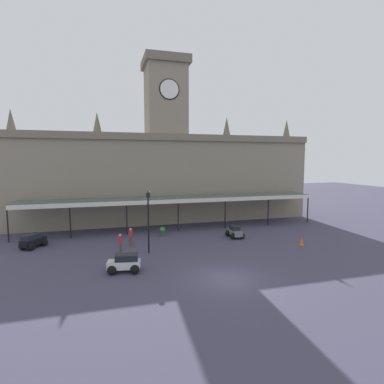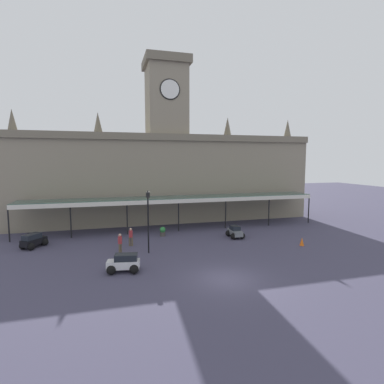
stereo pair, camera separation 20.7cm
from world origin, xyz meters
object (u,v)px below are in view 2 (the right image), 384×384
object	(u,v)px
car_black_estate	(34,241)
car_white_estate	(124,264)
pedestrian_near_entrance	(120,243)
planter_near_kerb	(163,231)
pedestrian_beside_cars	(131,236)
traffic_cone	(302,242)
victorian_lamppost	(148,215)
car_grey_sedan	(235,233)

from	to	relation	value
car_black_estate	car_white_estate	world-z (taller)	same
car_white_estate	pedestrian_near_entrance	distance (m)	4.46
car_white_estate	planter_near_kerb	world-z (taller)	car_white_estate
pedestrian_beside_cars	traffic_cone	bearing A→B (deg)	-14.93
victorian_lamppost	traffic_cone	world-z (taller)	victorian_lamppost
pedestrian_beside_cars	victorian_lamppost	xyz separation A→B (m)	(1.29, -2.51, 2.36)
victorian_lamppost	pedestrian_beside_cars	bearing A→B (deg)	117.18
car_white_estate	traffic_cone	size ratio (longest dim) A/B	3.18
car_black_estate	pedestrian_near_entrance	bearing A→B (deg)	-26.87
traffic_cone	car_grey_sedan	bearing A→B (deg)	137.69
car_grey_sedan	traffic_cone	bearing A→B (deg)	-42.31
victorian_lamppost	car_white_estate	bearing A→B (deg)	-119.85
car_white_estate	pedestrian_beside_cars	size ratio (longest dim) A/B	1.42
car_black_estate	traffic_cone	bearing A→B (deg)	-13.98
planter_near_kerb	car_grey_sedan	bearing A→B (deg)	-19.89
car_black_estate	planter_near_kerb	world-z (taller)	car_black_estate
car_grey_sedan	pedestrian_beside_cars	bearing A→B (deg)	-178.42
car_grey_sedan	pedestrian_near_entrance	world-z (taller)	pedestrian_near_entrance
car_grey_sedan	car_white_estate	distance (m)	13.11
pedestrian_near_entrance	planter_near_kerb	bearing A→B (deg)	46.87
pedestrian_near_entrance	car_grey_sedan	bearing A→B (deg)	10.97
car_black_estate	victorian_lamppost	size ratio (longest dim) A/B	0.46
car_black_estate	planter_near_kerb	size ratio (longest dim) A/B	2.53
pedestrian_near_entrance	planter_near_kerb	xyz separation A→B (m)	(4.43, 4.73, -0.42)
victorian_lamppost	planter_near_kerb	size ratio (longest dim) A/B	5.52
car_black_estate	pedestrian_near_entrance	xyz separation A→B (m)	(7.42, -3.76, 0.34)
traffic_cone	pedestrian_near_entrance	bearing A→B (deg)	172.56
car_black_estate	car_grey_sedan	distance (m)	18.88
car_black_estate	traffic_cone	distance (m)	24.27
car_grey_sedan	pedestrian_beside_cars	xyz separation A→B (m)	(-10.38, -0.29, 0.41)
car_grey_sedan	pedestrian_beside_cars	distance (m)	10.39
traffic_cone	planter_near_kerb	distance (m)	13.56
car_white_estate	traffic_cone	bearing A→B (deg)	8.29
car_white_estate	planter_near_kerb	size ratio (longest dim) A/B	2.47
pedestrian_near_entrance	victorian_lamppost	world-z (taller)	victorian_lamppost
planter_near_kerb	victorian_lamppost	bearing A→B (deg)	-111.73
pedestrian_beside_cars	victorian_lamppost	distance (m)	3.68
car_black_estate	traffic_cone	world-z (taller)	car_black_estate
car_black_estate	car_white_estate	distance (m)	11.12
pedestrian_near_entrance	victorian_lamppost	xyz separation A→B (m)	(2.31, -0.59, 2.36)
car_grey_sedan	victorian_lamppost	xyz separation A→B (m)	(-9.09, -2.80, 2.76)
traffic_cone	planter_near_kerb	world-z (taller)	planter_near_kerb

